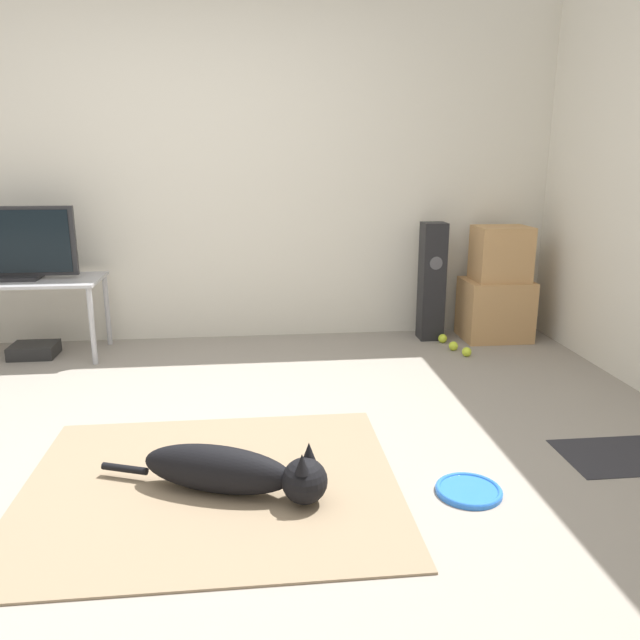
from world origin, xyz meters
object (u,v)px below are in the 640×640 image
(dog, at_px, (236,471))
(cardboard_box_upper, at_px, (501,254))
(tennis_ball_loose_on_carpet, at_px, (443,338))
(frisbee, at_px, (469,490))
(floor_speaker, at_px, (432,282))
(cardboard_box_lower, at_px, (495,309))
(tv_stand, at_px, (20,289))
(tv, at_px, (15,244))
(tennis_ball_by_boxes, at_px, (453,346))
(game_console, at_px, (34,350))
(tennis_ball_near_speaker, at_px, (467,352))

(dog, xyz_separation_m, cardboard_box_upper, (1.92, 2.10, 0.54))
(dog, distance_m, tennis_ball_loose_on_carpet, 2.51)
(frisbee, bearing_deg, tennis_ball_loose_on_carpet, 75.83)
(dog, relative_size, floor_speaker, 1.07)
(cardboard_box_lower, height_order, tv_stand, tv_stand)
(tv, height_order, tennis_ball_loose_on_carpet, tv)
(tv_stand, distance_m, tennis_ball_by_boxes, 3.04)
(tennis_ball_loose_on_carpet, xyz_separation_m, game_console, (-2.93, -0.01, 0.01))
(floor_speaker, height_order, tennis_ball_loose_on_carpet, floor_speaker)
(tv_stand, relative_size, tennis_ball_loose_on_carpet, 16.24)
(tennis_ball_by_boxes, bearing_deg, cardboard_box_upper, 32.69)
(dog, xyz_separation_m, tennis_ball_near_speaker, (1.56, 1.68, -0.08))
(dog, xyz_separation_m, frisbee, (0.96, -0.08, -0.10))
(dog, relative_size, tv, 1.21)
(cardboard_box_lower, height_order, game_console, cardboard_box_lower)
(tv_stand, xyz_separation_m, tennis_ball_by_boxes, (3.00, -0.20, -0.45))
(dog, relative_size, cardboard_box_upper, 2.36)
(tennis_ball_near_speaker, distance_m, game_console, 3.02)
(frisbee, distance_m, game_console, 3.18)
(frisbee, relative_size, tennis_ball_near_speaker, 4.16)
(dog, distance_m, cardboard_box_upper, 2.90)
(dog, distance_m, floor_speaker, 2.60)
(tv_stand, distance_m, game_console, 0.44)
(cardboard_box_lower, relative_size, tv, 0.63)
(floor_speaker, relative_size, game_console, 2.92)
(tennis_ball_by_boxes, xyz_separation_m, game_console, (-2.95, 0.18, 0.01))
(frisbee, xyz_separation_m, game_console, (-2.40, 2.09, 0.03))
(tv_stand, relative_size, tennis_ball_near_speaker, 16.24)
(cardboard_box_lower, distance_m, cardboard_box_upper, 0.43)
(dog, distance_m, tennis_ball_near_speaker, 2.29)
(tennis_ball_near_speaker, bearing_deg, tv_stand, 173.58)
(tv, bearing_deg, dog, -53.73)
(tv, relative_size, tennis_ball_by_boxes, 11.93)
(tennis_ball_by_boxes, bearing_deg, tv_stand, 176.26)
(tv_stand, height_order, tennis_ball_near_speaker, tv_stand)
(dog, xyz_separation_m, tennis_ball_loose_on_carpet, (1.49, 2.02, -0.08))
(floor_speaker, bearing_deg, cardboard_box_lower, -6.12)
(cardboard_box_upper, bearing_deg, cardboard_box_lower, 163.51)
(floor_speaker, relative_size, tv_stand, 0.82)
(frisbee, relative_size, tv, 0.35)
(frisbee, relative_size, cardboard_box_upper, 0.68)
(tv, xyz_separation_m, tennis_ball_by_boxes, (3.00, -0.20, -0.75))
(cardboard_box_lower, height_order, tennis_ball_near_speaker, cardboard_box_lower)
(tv_stand, bearing_deg, tennis_ball_loose_on_carpet, -0.03)
(frisbee, xyz_separation_m, floor_speaker, (0.47, 2.24, 0.43))
(dog, distance_m, frisbee, 0.96)
(game_console, bearing_deg, cardboard_box_lower, 1.54)
(dog, height_order, tv_stand, tv_stand)
(cardboard_box_upper, relative_size, game_console, 1.33)
(cardboard_box_lower, xyz_separation_m, cardboard_box_upper, (0.01, -0.00, 0.43))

